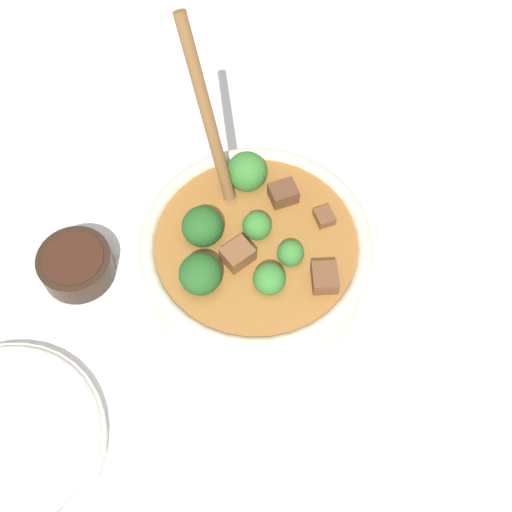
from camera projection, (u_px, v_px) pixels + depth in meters
ground_plane at (256, 283)px, 0.71m from camera, size 4.00×4.00×0.00m
stew_bowl at (255, 258)px, 0.66m from camera, size 0.25×0.23×0.27m
condiment_bowl at (77, 262)px, 0.71m from camera, size 0.08×0.08×0.03m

